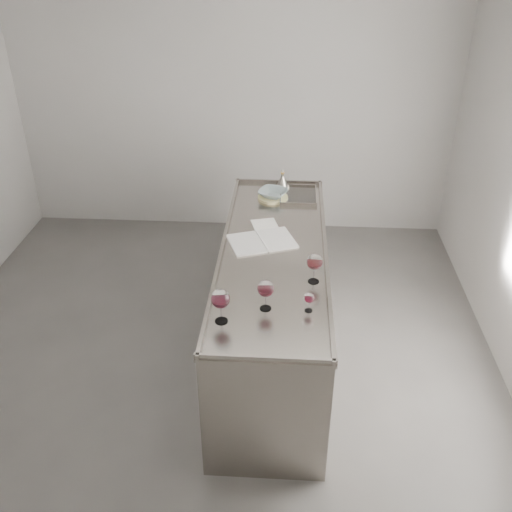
# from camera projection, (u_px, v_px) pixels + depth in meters

# --- Properties ---
(room_shell) EXTENTS (4.54, 5.04, 2.84)m
(room_shell) POSITION_uv_depth(u_px,v_px,m) (194.00, 208.00, 3.60)
(room_shell) COLOR #524F4C
(room_shell) RESTS_ON ground
(counter) EXTENTS (0.77, 2.42, 0.97)m
(counter) POSITION_uv_depth(u_px,v_px,m) (273.00, 303.00, 4.31)
(counter) COLOR gray
(counter) RESTS_ON ground
(wine_glass_left) EXTENTS (0.11, 0.11, 0.22)m
(wine_glass_left) POSITION_uv_depth(u_px,v_px,m) (221.00, 300.00, 3.27)
(wine_glass_left) COLOR white
(wine_glass_left) RESTS_ON counter
(wine_glass_middle) EXTENTS (0.10, 0.10, 0.20)m
(wine_glass_middle) POSITION_uv_depth(u_px,v_px,m) (266.00, 289.00, 3.39)
(wine_glass_middle) COLOR white
(wine_glass_middle) RESTS_ON counter
(wine_glass_right) EXTENTS (0.10, 0.10, 0.21)m
(wine_glass_right) POSITION_uv_depth(u_px,v_px,m) (315.00, 262.00, 3.64)
(wine_glass_right) COLOR white
(wine_glass_right) RESTS_ON counter
(wine_glass_small) EXTENTS (0.06, 0.06, 0.12)m
(wine_glass_small) POSITION_uv_depth(u_px,v_px,m) (309.00, 299.00, 3.39)
(wine_glass_small) COLOR white
(wine_glass_small) RESTS_ON counter
(notebook) EXTENTS (0.55, 0.46, 0.02)m
(notebook) POSITION_uv_depth(u_px,v_px,m) (262.00, 241.00, 4.17)
(notebook) COLOR white
(notebook) RESTS_ON counter
(loose_paper_top) EXTENTS (0.25, 0.31, 0.00)m
(loose_paper_top) POSITION_uv_depth(u_px,v_px,m) (266.00, 227.00, 4.37)
(loose_paper_top) COLOR silver
(loose_paper_top) RESTS_ON counter
(trivet) EXTENTS (0.28, 0.28, 0.02)m
(trivet) POSITION_uv_depth(u_px,v_px,m) (273.00, 197.00, 4.81)
(trivet) COLOR beige
(trivet) RESTS_ON counter
(ceramic_bowl) EXTENTS (0.30, 0.30, 0.06)m
(ceramic_bowl) POSITION_uv_depth(u_px,v_px,m) (273.00, 193.00, 4.79)
(ceramic_bowl) COLOR gray
(ceramic_bowl) RESTS_ON trivet
(wine_funnel) EXTENTS (0.13, 0.13, 0.19)m
(wine_funnel) POSITION_uv_depth(u_px,v_px,m) (282.00, 182.00, 4.96)
(wine_funnel) COLOR gray
(wine_funnel) RESTS_ON counter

